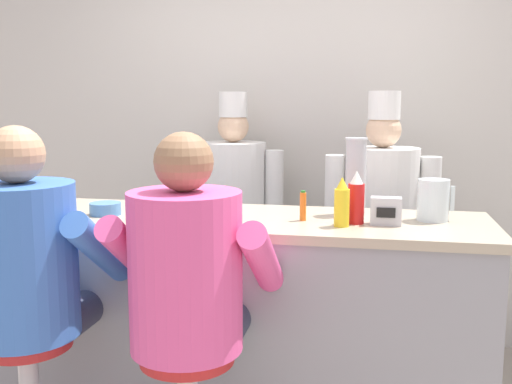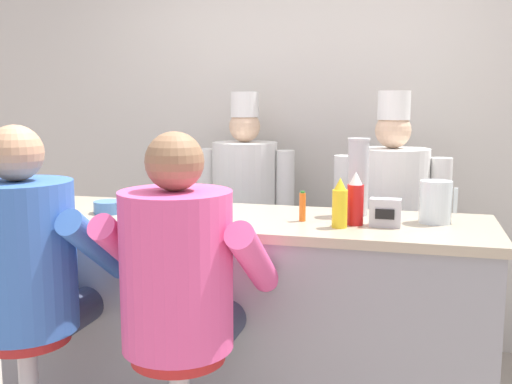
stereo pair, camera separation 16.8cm
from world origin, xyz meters
name	(u,v)px [view 2 (the right image)]	position (x,y,z in m)	size (l,w,h in m)	color
wall_back	(299,134)	(0.00, 1.66, 1.35)	(10.00, 0.06, 2.70)	beige
diner_counter	(243,326)	(0.00, 0.34, 0.53)	(2.21, 0.67, 1.05)	gray
ketchup_bottle_red	(355,200)	(0.51, 0.28, 1.15)	(0.07, 0.07, 0.23)	red
mustard_bottle_yellow	(340,205)	(0.45, 0.21, 1.14)	(0.06, 0.06, 0.21)	yellow
hot_sauce_bottle_orange	(302,207)	(0.28, 0.30, 1.11)	(0.03, 0.03, 0.13)	orange
water_pitcher_clear	(436,202)	(0.84, 0.41, 1.14)	(0.16, 0.14, 0.18)	silver
breakfast_plate	(160,213)	(-0.37, 0.25, 1.06)	(0.27, 0.27, 0.05)	white
cereal_bowl	(109,207)	(-0.63, 0.26, 1.08)	(0.14, 0.14, 0.06)	#4C7FB7
coffee_mug_tan	(56,198)	(-0.97, 0.34, 1.09)	(0.13, 0.08, 0.08)	beige
coffee_mug_blue	(205,202)	(-0.21, 0.42, 1.09)	(0.13, 0.08, 0.09)	#4C7AB2
cup_stack_steel	(358,177)	(0.50, 0.50, 1.23)	(0.10, 0.10, 0.35)	#B7BABF
napkin_dispenser_chrome	(385,213)	(0.64, 0.28, 1.11)	(0.13, 0.08, 0.12)	silver
diner_seated_blue	(28,266)	(-0.72, -0.24, 0.92)	(0.64, 0.63, 1.48)	#B2B5BA
diner_seated_pink	(181,280)	(-0.07, -0.24, 0.91)	(0.62, 0.61, 1.46)	#B2B5BA
cook_in_whites_near	(245,209)	(-0.28, 1.35, 0.89)	(0.63, 0.41, 1.62)	#232328
cook_in_whites_far	(390,224)	(0.63, 1.10, 0.89)	(0.63, 0.41, 1.62)	#232328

